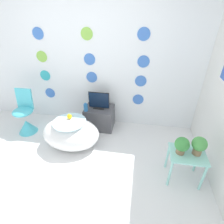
{
  "coord_description": "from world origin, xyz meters",
  "views": [
    {
      "loc": [
        0.93,
        -1.34,
        2.11
      ],
      "look_at": [
        0.56,
        0.82,
        0.78
      ],
      "focal_mm": 28.0,
      "sensor_mm": 36.0,
      "label": 1
    }
  ],
  "objects_px": {
    "chair": "(26,119)",
    "potted_plant_right": "(199,145)",
    "potted_plant_left": "(182,145)",
    "vase": "(86,107)",
    "tv": "(99,101)",
    "bathtub": "(71,133)"
  },
  "relations": [
    {
      "from": "chair",
      "to": "potted_plant_right",
      "type": "bearing_deg",
      "value": -12.18
    },
    {
      "from": "potted_plant_left",
      "to": "vase",
      "type": "bearing_deg",
      "value": 150.39
    },
    {
      "from": "chair",
      "to": "tv",
      "type": "bearing_deg",
      "value": 15.8
    },
    {
      "from": "bathtub",
      "to": "chair",
      "type": "distance_m",
      "value": 1.03
    },
    {
      "from": "bathtub",
      "to": "potted_plant_right",
      "type": "relative_size",
      "value": 3.7
    },
    {
      "from": "chair",
      "to": "potted_plant_right",
      "type": "xyz_separation_m",
      "value": [
        2.88,
        -0.62,
        0.34
      ]
    },
    {
      "from": "bathtub",
      "to": "potted_plant_left",
      "type": "bearing_deg",
      "value": -13.06
    },
    {
      "from": "bathtub",
      "to": "vase",
      "type": "distance_m",
      "value": 0.56
    },
    {
      "from": "bathtub",
      "to": "chair",
      "type": "relative_size",
      "value": 1.14
    },
    {
      "from": "bathtub",
      "to": "potted_plant_left",
      "type": "distance_m",
      "value": 1.74
    },
    {
      "from": "chair",
      "to": "potted_plant_left",
      "type": "bearing_deg",
      "value": -13.45
    },
    {
      "from": "chair",
      "to": "vase",
      "type": "xyz_separation_m",
      "value": [
        1.13,
        0.24,
        0.23
      ]
    },
    {
      "from": "vase",
      "to": "potted_plant_right",
      "type": "xyz_separation_m",
      "value": [
        1.75,
        -0.86,
        0.11
      ]
    },
    {
      "from": "bathtub",
      "to": "potted_plant_left",
      "type": "relative_size",
      "value": 4.01
    },
    {
      "from": "vase",
      "to": "potted_plant_left",
      "type": "relative_size",
      "value": 0.66
    },
    {
      "from": "tv",
      "to": "chair",
      "type": "bearing_deg",
      "value": -164.2
    },
    {
      "from": "vase",
      "to": "potted_plant_left",
      "type": "height_order",
      "value": "potted_plant_left"
    },
    {
      "from": "chair",
      "to": "tv",
      "type": "relative_size",
      "value": 2.15
    },
    {
      "from": "bathtub",
      "to": "chair",
      "type": "height_order",
      "value": "chair"
    },
    {
      "from": "vase",
      "to": "potted_plant_right",
      "type": "height_order",
      "value": "potted_plant_right"
    },
    {
      "from": "chair",
      "to": "vase",
      "type": "height_order",
      "value": "chair"
    },
    {
      "from": "potted_plant_right",
      "to": "bathtub",
      "type": "bearing_deg",
      "value": 168.86
    }
  ]
}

